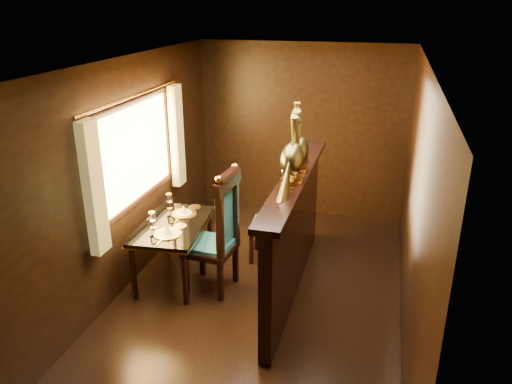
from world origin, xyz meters
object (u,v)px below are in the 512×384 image
Objects in this scene: dining_table at (173,229)px; chair_right at (279,210)px; chair_left at (221,229)px; peacock_right at (299,138)px; peacock_left at (293,145)px.

chair_right reaches higher than dining_table.
chair_right is at bearing 67.85° from chair_left.
peacock_right is at bearing 4.54° from dining_table.
chair_left is 1.27m from peacock_right.
chair_left is 1.88× the size of peacock_left.
chair_left is 1.25m from peacock_left.
peacock_right is (0.31, -0.51, 1.06)m from chair_right.
chair_right is at bearing 121.25° from peacock_right.
chair_right is 1.42m from peacock_left.
peacock_right is (0.76, 0.34, 0.97)m from chair_left.
dining_table is at bearing 174.67° from peacock_left.
peacock_left is (1.37, -0.13, 1.12)m from dining_table.
peacock_left reaches higher than chair_right.
dining_table is 1.78m from peacock_left.
chair_left is 1.14× the size of chair_right.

